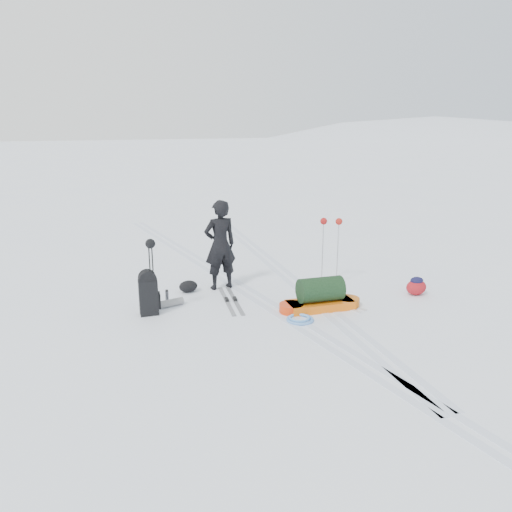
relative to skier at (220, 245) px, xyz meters
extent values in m
plane|color=white|center=(0.46, -0.87, -0.97)|extent=(200.00, 200.00, 0.00)
ellipsoid|color=white|center=(90.46, 89.13, -75.97)|extent=(256.00, 192.00, 160.00)
cube|color=silver|center=(0.34, -0.87, -0.97)|extent=(1.40, 17.97, 0.01)
cube|color=silver|center=(0.58, -0.87, -0.97)|extent=(1.40, 17.97, 0.01)
cube|color=silver|center=(1.74, 1.13, -0.97)|extent=(2.09, 13.88, 0.01)
cube|color=silver|center=(1.98, 1.13, -0.97)|extent=(2.09, 13.88, 0.01)
imported|color=black|center=(0.00, 0.00, 0.00)|extent=(0.72, 0.48, 1.94)
cube|color=orange|center=(1.31, -1.97, -0.89)|extent=(1.35, 0.70, 0.16)
cylinder|color=#C45B0B|center=(1.90, -2.05, -0.89)|extent=(0.53, 0.53, 0.16)
cylinder|color=red|center=(0.73, -1.89, -0.89)|extent=(0.53, 0.53, 0.16)
cylinder|color=black|center=(1.31, -1.97, -0.57)|extent=(0.91, 0.58, 0.47)
cube|color=black|center=(-1.77, -0.89, -0.63)|extent=(0.36, 0.28, 0.68)
cylinder|color=black|center=(-1.77, -0.89, -0.27)|extent=(0.35, 0.27, 0.33)
cube|color=black|center=(-1.59, -0.89, -0.73)|extent=(0.10, 0.18, 0.29)
cylinder|color=slate|center=(-1.30, -0.65, -0.90)|extent=(0.55, 0.23, 0.15)
cylinder|color=black|center=(-1.72, -0.90, -0.29)|extent=(0.03, 0.03, 1.36)
cylinder|color=black|center=(-1.68, -0.99, -0.29)|extent=(0.03, 0.03, 1.36)
torus|color=black|center=(-1.72, -0.90, -0.87)|extent=(0.12, 0.12, 0.01)
torus|color=black|center=(-1.68, -0.99, -0.87)|extent=(0.12, 0.12, 0.01)
sphere|color=black|center=(-1.69, -0.95, 0.41)|extent=(0.18, 0.18, 0.18)
cylinder|color=#AEAFB5|center=(2.17, -0.64, -0.27)|extent=(0.03, 0.03, 1.40)
cylinder|color=#B7B9BE|center=(2.45, -0.81, -0.27)|extent=(0.03, 0.03, 1.40)
torus|color=#ACADB3|center=(2.17, -0.64, -0.86)|extent=(0.13, 0.13, 0.01)
torus|color=#B3B6BB|center=(2.45, -0.81, -0.86)|extent=(0.13, 0.13, 0.01)
sphere|color=maroon|center=(2.17, -0.64, 0.46)|extent=(0.15, 0.15, 0.15)
sphere|color=maroon|center=(2.45, -0.81, 0.46)|extent=(0.15, 0.15, 0.15)
cube|color=gray|center=(-0.02, -0.86, -0.96)|extent=(0.41, 1.68, 0.02)
cube|color=#9A9CA2|center=(-0.19, -0.83, -0.96)|extent=(0.41, 1.68, 0.02)
cube|color=black|center=(-0.02, -0.86, -0.93)|extent=(0.10, 0.18, 0.05)
cube|color=black|center=(-0.19, -0.83, -0.93)|extent=(0.10, 0.18, 0.05)
cube|color=silver|center=(1.63, -1.70, -0.96)|extent=(0.63, 1.63, 0.02)
cube|color=#B9BBC0|center=(1.79, -1.64, -0.96)|extent=(0.63, 1.63, 0.02)
cube|color=black|center=(1.63, -1.70, -0.93)|extent=(0.12, 0.18, 0.05)
cube|color=black|center=(1.79, -1.64, -0.93)|extent=(0.12, 0.18, 0.05)
torus|color=#5C97E0|center=(0.66, -2.35, -0.95)|extent=(0.63, 0.63, 0.05)
torus|color=#63AAF2|center=(0.67, -2.30, -0.93)|extent=(0.49, 0.49, 0.05)
ellipsoid|color=maroon|center=(3.58, -2.10, -0.81)|extent=(0.56, 0.54, 0.32)
ellipsoid|color=black|center=(3.58, -2.10, -0.66)|extent=(0.37, 0.36, 0.16)
cylinder|color=slate|center=(-1.48, -0.44, -0.85)|extent=(0.09, 0.09, 0.24)
cylinder|color=#4F5056|center=(-1.29, -0.36, -0.86)|extent=(0.09, 0.09, 0.22)
cylinder|color=black|center=(-1.48, -0.44, -0.72)|extent=(0.08, 0.08, 0.03)
cylinder|color=black|center=(-1.29, -0.36, -0.73)|extent=(0.08, 0.08, 0.03)
ellipsoid|color=black|center=(-0.72, 0.05, -0.85)|extent=(0.48, 0.43, 0.25)
camera|label=1|loc=(-3.58, -9.74, 2.53)|focal=35.00mm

